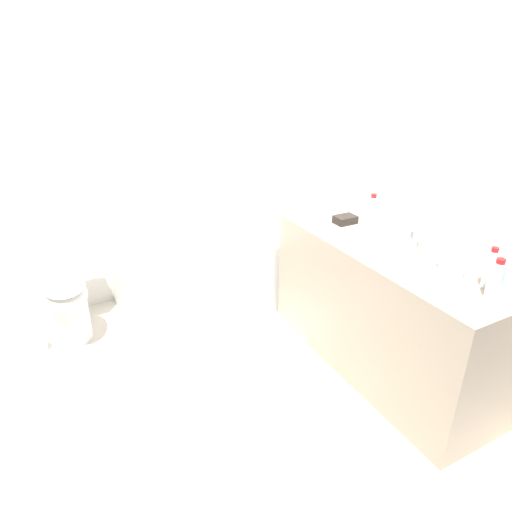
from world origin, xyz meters
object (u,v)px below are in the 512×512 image
(drinking_glass_1, at_px, (336,210))
(drinking_glass_0, at_px, (447,261))
(bathtub, at_px, (218,267))
(toilet_paper_roll, at_px, (38,344))
(sink_faucet, at_px, (411,238))
(water_bottle_0, at_px, (490,269))
(water_bottle_2, at_px, (496,280))
(bath_mat, at_px, (265,337))
(amenity_basket, at_px, (345,220))
(toilet, at_px, (65,292))
(drinking_glass_2, at_px, (472,272))
(sink_basin, at_px, (387,246))
(water_bottle_1, at_px, (372,215))
(soap_dish, at_px, (434,260))

(drinking_glass_1, bearing_deg, drinking_glass_0, -89.07)
(bathtub, xyz_separation_m, toilet_paper_roll, (-1.36, -0.06, -0.23))
(sink_faucet, xyz_separation_m, water_bottle_0, (-0.06, -0.56, 0.06))
(water_bottle_2, distance_m, bath_mat, 1.63)
(amenity_basket, height_order, bath_mat, amenity_basket)
(toilet, distance_m, drinking_glass_2, 2.54)
(bath_mat, bearing_deg, sink_basin, -52.56)
(toilet, xyz_separation_m, water_bottle_1, (1.73, -1.05, 0.60))
(toilet, distance_m, drinking_glass_1, 1.94)
(water_bottle_0, relative_size, bath_mat, 0.36)
(sink_basin, distance_m, water_bottle_2, 0.65)
(drinking_glass_1, relative_size, amenity_basket, 0.68)
(drinking_glass_1, xyz_separation_m, amenity_basket, (-0.02, -0.13, -0.02))
(water_bottle_0, distance_m, toilet_paper_roll, 2.79)
(sink_faucet, height_order, drinking_glass_2, drinking_glass_2)
(water_bottle_0, distance_m, amenity_basket, 1.01)
(water_bottle_2, bearing_deg, bath_mat, 112.23)
(water_bottle_2, bearing_deg, toilet_paper_roll, 136.75)
(soap_dish, xyz_separation_m, toilet_paper_roll, (-2.01, 1.42, -0.78))
(soap_dish, bearing_deg, drinking_glass_2, -91.67)
(water_bottle_0, distance_m, drinking_glass_1, 1.14)
(toilet, xyz_separation_m, sink_basin, (1.66, -1.28, 0.50))
(toilet, bearing_deg, water_bottle_1, 59.80)
(soap_dish, bearing_deg, bath_mat, 124.70)
(drinking_glass_0, relative_size, toilet_paper_roll, 0.78)
(water_bottle_1, distance_m, toilet_paper_roll, 2.35)
(water_bottle_0, height_order, drinking_glass_2, water_bottle_0)
(drinking_glass_0, xyz_separation_m, toilet_paper_roll, (-1.98, 1.52, -0.82))
(water_bottle_0, height_order, water_bottle_2, water_bottle_0)
(water_bottle_1, xyz_separation_m, water_bottle_2, (-0.03, -0.87, -0.03))
(bathtub, xyz_separation_m, sink_basin, (0.53, -1.24, 0.56))
(drinking_glass_1, bearing_deg, sink_basin, -97.20)
(sink_basin, distance_m, soap_dish, 0.26)
(amenity_basket, relative_size, bath_mat, 0.24)
(toilet, bearing_deg, drinking_glass_2, 46.21)
(water_bottle_2, relative_size, toilet_paper_roll, 1.53)
(bath_mat, bearing_deg, drinking_glass_1, -1.89)
(drinking_glass_1, height_order, drinking_glass_2, drinking_glass_1)
(soap_dish, bearing_deg, sink_faucet, 75.69)
(amenity_basket, bearing_deg, bathtub, 126.16)
(bathtub, distance_m, amenity_basket, 1.13)
(bathtub, distance_m, water_bottle_2, 2.07)
(sink_faucet, bearing_deg, amenity_basket, 106.11)
(toilet_paper_roll, bearing_deg, drinking_glass_2, -39.59)
(water_bottle_0, bearing_deg, bath_mat, 116.60)
(soap_dish, relative_size, bath_mat, 0.15)
(water_bottle_1, xyz_separation_m, soap_dish, (0.05, -0.47, -0.11))
(sink_faucet, relative_size, drinking_glass_2, 1.69)
(bathtub, distance_m, soap_dish, 1.70)
(bathtub, relative_size, amenity_basket, 10.84)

